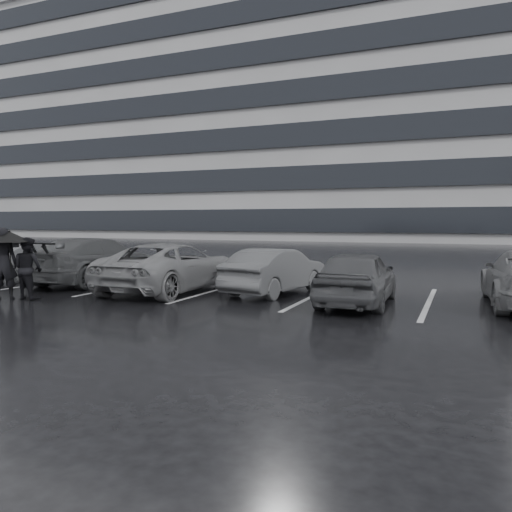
{
  "coord_description": "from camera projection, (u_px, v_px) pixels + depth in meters",
  "views": [
    {
      "loc": [
        4.13,
        -9.77,
        1.92
      ],
      "look_at": [
        -0.37,
        1.0,
        1.1
      ],
      "focal_mm": 35.0,
      "sensor_mm": 36.0,
      "label": 1
    }
  ],
  "objects": [
    {
      "name": "ground",
      "position": [
        254.0,
        310.0,
        10.71
      ],
      "size": [
        160.0,
        160.0,
        0.0
      ],
      "primitive_type": "plane",
      "color": "black",
      "rests_on": "ground"
    },
    {
      "name": "umbrella",
      "position": [
        10.0,
        237.0,
        12.11
      ],
      "size": [
        1.0,
        1.0,
        1.69
      ],
      "color": "black",
      "rests_on": "ground"
    },
    {
      "name": "pedestrian_right",
      "position": [
        28.0,
        268.0,
        12.23
      ],
      "size": [
        0.77,
        0.62,
        1.52
      ],
      "primitive_type": "imported",
      "rotation": [
        0.0,
        0.0,
        3.08
      ],
      "color": "black",
      "rests_on": "ground"
    },
    {
      "name": "car_west_b",
      "position": [
        171.0,
        267.0,
        13.7
      ],
      "size": [
        2.22,
        4.77,
        1.32
      ],
      "primitive_type": "imported",
      "rotation": [
        0.0,
        0.0,
        3.14
      ],
      "color": "#4B4B4E",
      "rests_on": "ground"
    },
    {
      "name": "car_west_a",
      "position": [
        276.0,
        271.0,
        13.24
      ],
      "size": [
        1.87,
        3.79,
        1.19
      ],
      "primitive_type": "imported",
      "rotation": [
        0.0,
        0.0,
        2.97
      ],
      "color": "#28282A",
      "rests_on": "ground"
    },
    {
      "name": "car_west_c",
      "position": [
        96.0,
        260.0,
        15.44
      ],
      "size": [
        2.09,
        4.91,
        1.41
      ],
      "primitive_type": "imported",
      "rotation": [
        0.0,
        0.0,
        3.12
      ],
      "color": "black",
      "rests_on": "ground"
    },
    {
      "name": "pedestrian_left",
      "position": [
        3.0,
        263.0,
        12.2
      ],
      "size": [
        0.77,
        0.7,
        1.77
      ],
      "primitive_type": "imported",
      "rotation": [
        0.0,
        0.0,
        3.7
      ],
      "color": "black",
      "rests_on": "ground"
    },
    {
      "name": "car_west_d",
      "position": [
        37.0,
        261.0,
        16.61
      ],
      "size": [
        1.83,
        3.78,
        1.19
      ],
      "primitive_type": "imported",
      "rotation": [
        0.0,
        0.0,
        2.98
      ],
      "color": "#28282A",
      "rests_on": "ground"
    },
    {
      "name": "car_main",
      "position": [
        357.0,
        277.0,
        11.45
      ],
      "size": [
        1.59,
        3.75,
        1.27
      ],
      "primitive_type": "imported",
      "rotation": [
        0.0,
        0.0,
        3.17
      ],
      "color": "black",
      "rests_on": "ground"
    },
    {
      "name": "stall_stripes",
      "position": [
        263.0,
        293.0,
        13.32
      ],
      "size": [
        19.72,
        5.0,
        0.0
      ],
      "color": "#A8A8AB",
      "rests_on": "ground"
    },
    {
      "name": "office_building",
      "position": [
        241.0,
        122.0,
        62.36
      ],
      "size": [
        61.0,
        26.0,
        29.0
      ],
      "color": "gray",
      "rests_on": "ground"
    }
  ]
}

